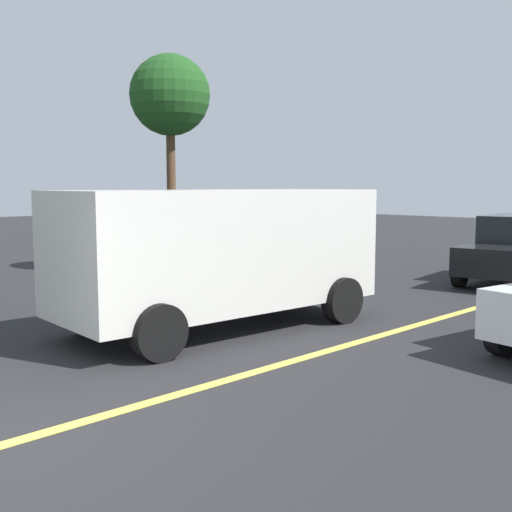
# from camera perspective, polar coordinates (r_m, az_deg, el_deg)

# --- Properties ---
(lane_marking_centre) EXTENTS (28.00, 0.16, 0.01)m
(lane_marking_centre) POSITION_cam_1_polar(r_m,az_deg,el_deg) (7.59, -1.79, -10.93)
(lane_marking_centre) COLOR #E0D14C
(white_van) EXTENTS (5.33, 2.56, 2.20)m
(white_van) POSITION_cam_1_polar(r_m,az_deg,el_deg) (9.96, -3.13, 0.63)
(white_van) COLOR silver
(white_van) RESTS_ON ground_plane
(tree_centre_verge) EXTENTS (2.02, 2.02, 5.53)m
(tree_centre_verge) POSITION_cam_1_polar(r_m,az_deg,el_deg) (16.38, -7.80, 14.04)
(tree_centre_verge) COLOR #513823
(tree_centre_verge) RESTS_ON ground_plane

